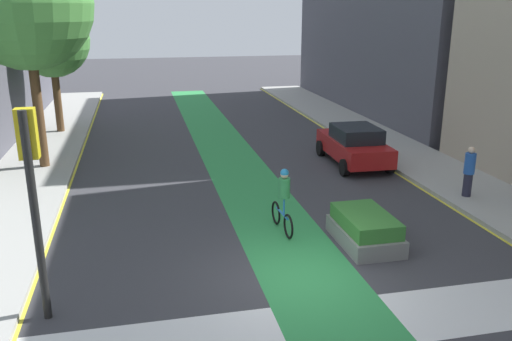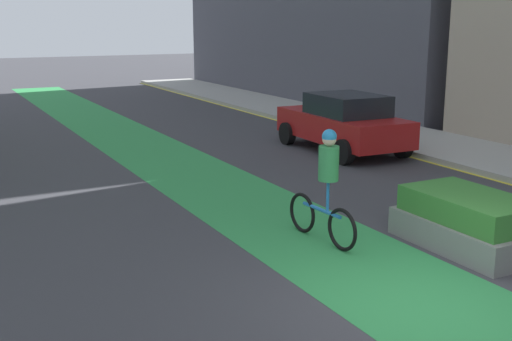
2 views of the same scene
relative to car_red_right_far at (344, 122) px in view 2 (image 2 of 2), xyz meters
name	(u,v)px [view 2 (image 2 of 2)]	position (x,y,z in m)	size (l,w,h in m)	color
ground_plane	(423,311)	(-4.87, -8.61, -0.80)	(120.00, 120.00, 0.00)	#38383D
bike_lane_paint	(437,307)	(-4.65, -8.61, -0.80)	(2.40, 60.00, 0.01)	#2D8C47
car_red_right_far	(344,122)	(0.00, 0.00, 0.00)	(2.12, 4.25, 1.57)	#A51919
cyclist_in_lane	(326,184)	(-4.56, -5.95, 0.17)	(0.32, 1.73, 1.86)	black
median_planter	(470,222)	(-2.65, -7.16, -0.40)	(1.35, 2.27, 0.85)	slate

